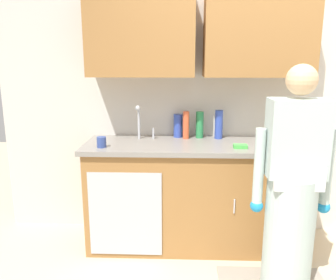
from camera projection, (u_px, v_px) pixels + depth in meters
kitchen_wall_with_uppers at (243, 79)px, 3.14m from camera, size 4.80×0.44×2.70m
counter_cabinet at (197, 196)px, 3.10m from camera, size 1.90×0.62×0.90m
countertop at (198, 145)px, 3.00m from camera, size 1.96×0.66×0.04m
sink at (142, 144)px, 3.02m from camera, size 0.50×0.36×0.35m
person_at_sink at (291, 202)px, 2.38m from camera, size 0.55×0.34×1.62m
bottle_soap at (200, 125)px, 3.17m from camera, size 0.07×0.07×0.24m
bottle_water_short at (178, 126)px, 3.20m from camera, size 0.08×0.08×0.21m
bottle_dish_liquid at (287, 128)px, 3.08m from camera, size 0.07×0.07×0.22m
bottle_water_tall at (186, 125)px, 3.14m from camera, size 0.06×0.06×0.25m
bottle_cleaner_spray at (219, 124)px, 3.14m from camera, size 0.07×0.07×0.26m
cup_by_sink at (101, 142)px, 2.84m from camera, size 0.08×0.08×0.09m
knife_on_counter at (279, 149)px, 2.79m from camera, size 0.17×0.20×0.01m
sponge at (240, 146)px, 2.82m from camera, size 0.11×0.07×0.03m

